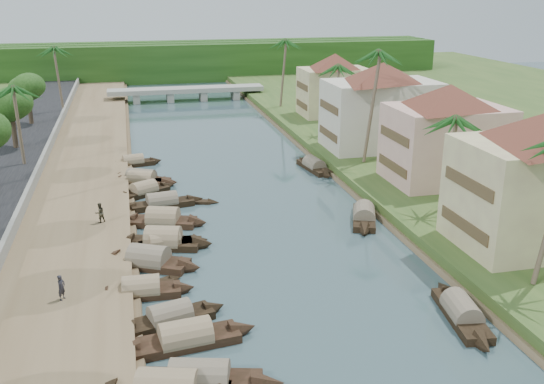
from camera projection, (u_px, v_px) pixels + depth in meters
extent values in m
plane|color=#364C52|center=(286.00, 271.00, 44.46)|extent=(220.00, 220.00, 0.00)
cube|color=brown|center=(77.00, 196.00, 59.26)|extent=(10.00, 180.00, 0.80)
cube|color=#2E4A1D|center=(407.00, 170.00, 66.85)|extent=(16.00, 180.00, 1.20)
cube|color=slate|center=(30.00, 190.00, 58.03)|extent=(0.40, 180.00, 1.10)
cube|color=#17370F|center=(175.00, 64.00, 130.69)|extent=(120.00, 4.00, 8.00)
cube|color=#17370F|center=(173.00, 61.00, 135.29)|extent=(120.00, 4.00, 8.00)
cube|color=#17370F|center=(172.00, 59.00, 139.90)|extent=(120.00, 4.00, 8.00)
cube|color=gray|center=(186.00, 90.00, 110.14)|extent=(28.00, 4.00, 0.80)
cube|color=gray|center=(136.00, 98.00, 108.53)|extent=(1.20, 3.50, 1.80)
cube|color=gray|center=(170.00, 96.00, 109.84)|extent=(1.20, 3.50, 1.80)
cube|color=gray|center=(203.00, 95.00, 111.15)|extent=(1.20, 3.50, 1.80)
cube|color=gray|center=(235.00, 94.00, 112.47)|extent=(1.20, 3.50, 1.80)
cube|color=beige|center=(540.00, 193.00, 45.11)|extent=(12.00, 8.00, 8.00)
cube|color=#503D25|center=(464.00, 225.00, 44.43)|extent=(0.10, 6.40, 0.90)
cube|color=#503D25|center=(468.00, 184.00, 43.40)|extent=(0.10, 6.40, 0.90)
cube|color=#D8AC99|center=(445.00, 144.00, 60.15)|extent=(11.00, 8.00, 7.50)
pyramid|color=brown|center=(450.00, 96.00, 58.58)|extent=(14.11, 14.11, 2.20)
cube|color=#503D25|center=(392.00, 166.00, 59.53)|extent=(0.10, 6.40, 0.90)
cube|color=#503D25|center=(394.00, 136.00, 58.57)|extent=(0.10, 6.40, 0.90)
cube|color=beige|center=(380.00, 115.00, 72.74)|extent=(13.00, 8.00, 8.00)
pyramid|color=brown|center=(383.00, 72.00, 71.10)|extent=(15.59, 15.59, 2.20)
cube|color=#503D25|center=(328.00, 134.00, 71.95)|extent=(0.10, 6.40, 0.90)
cube|color=#503D25|center=(329.00, 107.00, 70.92)|extent=(0.10, 6.40, 0.90)
cube|color=beige|center=(334.00, 92.00, 91.54)|extent=(10.00, 7.00, 7.00)
pyramid|color=brown|center=(335.00, 61.00, 90.06)|extent=(12.62, 12.62, 2.20)
cube|color=#503D25|center=(302.00, 105.00, 91.00)|extent=(0.10, 5.60, 0.90)
cube|color=#503D25|center=(302.00, 86.00, 90.10)|extent=(0.10, 5.60, 0.90)
cone|color=black|center=(269.00, 384.00, 31.32)|extent=(2.27, 2.24, 2.03)
cone|color=black|center=(131.00, 382.00, 31.50)|extent=(2.27, 2.24, 2.03)
cylinder|color=#776859|center=(199.00, 378.00, 31.32)|extent=(5.33, 3.31, 2.10)
cube|color=black|center=(186.00, 342.00, 35.19)|extent=(6.49, 2.75, 0.70)
cone|color=black|center=(243.00, 330.00, 36.33)|extent=(2.01, 1.98, 1.97)
cone|color=black|center=(125.00, 353.00, 34.00)|extent=(2.01, 1.98, 1.97)
cylinder|color=#967E5F|center=(186.00, 336.00, 35.07)|extent=(5.03, 2.64, 2.04)
cube|color=black|center=(170.00, 321.00, 37.41)|extent=(5.64, 3.12, 0.70)
cone|color=black|center=(215.00, 308.00, 38.76)|extent=(1.91, 1.91, 1.72)
cone|color=black|center=(123.00, 333.00, 36.00)|extent=(1.91, 1.91, 1.72)
cylinder|color=#776859|center=(170.00, 316.00, 37.29)|extent=(4.44, 2.84, 1.79)
cube|color=black|center=(142.00, 293.00, 40.77)|extent=(5.30, 2.00, 0.70)
cone|color=black|center=(185.00, 289.00, 41.26)|extent=(1.58, 1.66, 1.76)
cone|color=black|center=(97.00, 296.00, 40.23)|extent=(1.58, 1.66, 1.76)
cylinder|color=#967E5F|center=(141.00, 288.00, 40.65)|extent=(4.07, 2.02, 1.84)
cube|color=black|center=(164.00, 244.00, 48.52)|extent=(6.20, 3.77, 0.70)
cone|color=black|center=(203.00, 244.00, 48.34)|extent=(2.21, 2.42, 2.20)
cone|color=black|center=(124.00, 243.00, 48.65)|extent=(2.21, 2.42, 2.20)
cylinder|color=#967E5F|center=(163.00, 240.00, 48.40)|extent=(4.91, 3.48, 2.33)
cube|color=black|center=(149.00, 264.00, 45.11)|extent=(6.30, 4.65, 0.70)
cone|color=black|center=(191.00, 268.00, 44.33)|extent=(2.44, 2.52, 2.12)
cone|color=black|center=(109.00, 258.00, 45.85)|extent=(2.44, 2.52, 2.12)
cylinder|color=#776859|center=(149.00, 259.00, 44.99)|extent=(5.08, 4.08, 2.23)
cube|color=black|center=(165.00, 246.00, 48.21)|extent=(5.17, 1.94, 0.70)
cone|color=black|center=(200.00, 241.00, 48.98)|extent=(1.55, 1.54, 1.60)
cone|color=black|center=(129.00, 250.00, 47.39)|extent=(1.55, 1.54, 1.60)
cylinder|color=#967E5F|center=(165.00, 242.00, 48.09)|extent=(3.98, 1.93, 1.66)
cube|color=black|center=(163.00, 223.00, 52.95)|extent=(6.03, 3.76, 0.70)
cone|color=black|center=(199.00, 223.00, 52.68)|extent=(2.17, 2.32, 2.08)
cone|color=black|center=(128.00, 221.00, 53.17)|extent=(2.17, 2.32, 2.08)
cylinder|color=#967E5F|center=(163.00, 219.00, 52.83)|extent=(4.79, 3.42, 2.19)
cube|color=black|center=(162.00, 205.00, 57.25)|extent=(6.10, 2.66, 0.70)
cone|color=black|center=(196.00, 200.00, 58.40)|extent=(1.91, 1.82, 1.77)
cone|color=black|center=(127.00, 209.00, 56.04)|extent=(1.91, 1.82, 1.77)
cylinder|color=#776859|center=(162.00, 201.00, 57.13)|extent=(4.74, 2.51, 1.83)
cube|color=black|center=(142.00, 183.00, 63.72)|extent=(5.79, 3.73, 0.70)
cone|color=black|center=(170.00, 184.00, 63.27)|extent=(2.08, 2.10, 1.80)
cone|color=black|center=(114.00, 181.00, 64.13)|extent=(2.08, 2.10, 1.80)
cylinder|color=#967E5F|center=(141.00, 179.00, 63.60)|extent=(4.61, 3.31, 1.88)
cube|color=black|center=(144.00, 193.00, 60.53)|extent=(5.25, 4.05, 0.70)
cone|color=black|center=(168.00, 186.00, 62.34)|extent=(2.06, 2.09, 1.72)
cone|color=black|center=(119.00, 199.00, 58.67)|extent=(2.06, 2.09, 1.72)
cylinder|color=#967E5F|center=(144.00, 190.00, 60.41)|extent=(4.25, 3.51, 1.81)
cube|color=black|center=(142.00, 180.00, 64.58)|extent=(6.23, 4.60, 0.70)
cone|color=black|center=(171.00, 182.00, 63.61)|extent=(2.29, 2.22, 1.75)
cone|color=black|center=(113.00, 177.00, 65.49)|extent=(2.29, 2.22, 1.75)
cylinder|color=#776859|center=(141.00, 177.00, 64.46)|extent=(5.00, 3.93, 1.79)
cube|color=black|center=(134.00, 164.00, 70.45)|extent=(5.05, 2.34, 0.70)
cone|color=black|center=(156.00, 161.00, 71.40)|extent=(1.61, 1.63, 1.58)
cone|color=black|center=(110.00, 166.00, 69.44)|extent=(1.61, 1.63, 1.58)
cylinder|color=#967E5F|center=(133.00, 161.00, 70.32)|extent=(3.93, 2.22, 1.65)
cube|color=black|center=(461.00, 316.00, 37.97)|extent=(2.72, 6.48, 0.70)
cone|color=black|center=(442.00, 289.00, 41.24)|extent=(1.86, 2.00, 1.81)
cone|color=black|center=(484.00, 346.00, 34.65)|extent=(1.86, 2.00, 1.81)
cylinder|color=#776859|center=(462.00, 311.00, 37.85)|extent=(2.57, 5.03, 1.86)
cube|color=black|center=(364.00, 219.00, 53.92)|extent=(3.91, 6.28, 0.70)
cone|color=black|center=(363.00, 205.00, 57.03)|extent=(2.21, 2.22, 1.91)
cone|color=black|center=(364.00, 232.00, 50.77)|extent=(2.21, 2.22, 1.91)
cylinder|color=#776859|center=(364.00, 215.00, 53.80)|extent=(3.48, 4.99, 1.98)
cube|color=black|center=(314.00, 168.00, 68.93)|extent=(2.60, 6.19, 0.70)
cone|color=black|center=(302.00, 160.00, 71.83)|extent=(1.78, 1.91, 1.74)
cone|color=black|center=(327.00, 175.00, 65.98)|extent=(1.78, 1.91, 1.74)
cylinder|color=#776859|center=(314.00, 165.00, 68.81)|extent=(2.45, 4.80, 1.79)
cube|color=black|center=(149.00, 286.00, 41.94)|extent=(3.64, 2.13, 0.35)
cone|color=black|center=(175.00, 279.00, 43.07)|extent=(1.14, 1.09, 0.80)
cone|color=black|center=(121.00, 295.00, 40.82)|extent=(1.14, 1.09, 0.80)
cube|color=black|center=(188.00, 202.00, 58.35)|extent=(4.45, 1.99, 0.35)
cone|color=black|center=(214.00, 202.00, 58.27)|extent=(1.29, 1.13, 0.87)
cone|color=black|center=(163.00, 202.00, 58.43)|extent=(1.29, 1.13, 0.87)
cylinder|color=brown|center=(448.00, 164.00, 52.09)|extent=(0.93, 0.36, 8.21)
sphere|color=#1D541C|center=(452.00, 119.00, 50.82)|extent=(3.20, 3.20, 3.20)
cylinder|color=brown|center=(369.00, 108.00, 65.75)|extent=(1.66, 0.36, 12.25)
sphere|color=#1D541C|center=(372.00, 52.00, 63.85)|extent=(3.20, 3.20, 3.20)
cylinder|color=brown|center=(334.00, 100.00, 79.84)|extent=(1.15, 0.36, 8.94)
sphere|color=#1D541C|center=(335.00, 67.00, 78.46)|extent=(3.20, 3.20, 3.20)
cylinder|color=brown|center=(19.00, 126.00, 64.92)|extent=(0.48, 0.36, 8.49)
sphere|color=#1D541C|center=(14.00, 88.00, 63.61)|extent=(3.20, 3.20, 3.20)
cylinder|color=brown|center=(282.00, 73.00, 97.55)|extent=(1.27, 0.36, 10.64)
sphere|color=#1D541C|center=(282.00, 41.00, 95.91)|extent=(3.20, 3.20, 3.20)
cylinder|color=brown|center=(59.00, 79.00, 93.09)|extent=(0.81, 0.36, 9.80)
sphere|color=#1D541C|center=(56.00, 48.00, 91.58)|extent=(3.20, 3.20, 3.20)
cylinder|color=#4B3B2B|center=(14.00, 133.00, 72.54)|extent=(0.60, 0.60, 3.58)
ellipsoid|color=#17370F|center=(10.00, 105.00, 71.44)|extent=(4.66, 4.66, 3.83)
cylinder|color=#4B3B2B|center=(30.00, 111.00, 85.31)|extent=(0.60, 0.60, 3.49)
ellipsoid|color=#17370F|center=(27.00, 88.00, 84.24)|extent=(4.39, 4.39, 3.61)
cylinder|color=#4B3B2B|center=(411.00, 127.00, 76.20)|extent=(0.60, 0.60, 3.66)
ellipsoid|color=#17370F|center=(413.00, 100.00, 75.07)|extent=(4.94, 4.94, 4.06)
imported|color=#27262D|center=(61.00, 287.00, 38.52)|extent=(0.67, 0.74, 1.70)
imported|color=#363326|center=(100.00, 213.00, 51.19)|extent=(1.06, 1.00, 1.73)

